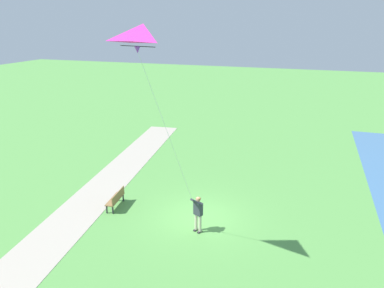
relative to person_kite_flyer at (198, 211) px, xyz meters
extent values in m
plane|color=#569947|center=(0.28, -1.15, -1.05)|extent=(120.00, 120.00, 0.00)
cube|color=#ADA393|center=(6.11, 0.85, -1.04)|extent=(5.94, 32.07, 0.02)
cube|color=#232328|center=(-0.11, 0.05, -1.02)|extent=(0.20, 0.26, 0.06)
cylinder|color=beige|center=(-0.12, 0.03, -0.60)|extent=(0.14, 0.14, 0.82)
cube|color=#232328|center=(0.11, -0.05, -1.02)|extent=(0.20, 0.26, 0.06)
cylinder|color=beige|center=(0.10, -0.07, -0.60)|extent=(0.14, 0.14, 0.82)
cube|color=#333842|center=(-0.01, -0.02, 0.11)|extent=(0.46, 0.37, 0.60)
sphere|color=tan|center=(-0.01, -0.02, 0.57)|extent=(0.22, 0.22, 0.22)
ellipsoid|color=olive|center=(-0.02, -0.03, 0.61)|extent=(0.30, 0.30, 0.13)
cylinder|color=#333842|center=(0.00, 0.22, 0.56)|extent=(0.50, 0.40, 0.43)
cylinder|color=#333842|center=(0.16, 0.14, 0.56)|extent=(0.13, 0.56, 0.43)
sphere|color=tan|center=(0.15, 0.33, 0.69)|extent=(0.10, 0.10, 0.10)
pyramid|color=#E02D9E|center=(1.15, 2.38, 7.50)|extent=(1.69, 1.08, 0.58)
cone|color=purple|center=(1.23, 2.70, 7.13)|extent=(0.25, 0.25, 0.22)
cylinder|color=black|center=(1.23, 2.70, 7.24)|extent=(1.44, 0.42, 0.02)
cylinder|color=silver|center=(0.69, 1.51, 3.89)|extent=(1.10, 2.38, 6.39)
cube|color=olive|center=(4.69, -0.82, -0.60)|extent=(0.60, 1.54, 0.05)
cube|color=olive|center=(4.50, -0.84, -0.37)|extent=(0.21, 1.50, 0.40)
cube|color=#2D2D33|center=(4.77, -0.14, -0.82)|extent=(0.07, 0.07, 0.45)
cube|color=#2D2D33|center=(4.45, -0.18, -0.82)|extent=(0.07, 0.07, 0.45)
cube|color=#2D2D33|center=(4.92, -1.47, -0.82)|extent=(0.07, 0.07, 0.45)
cube|color=#2D2D33|center=(4.60, -1.51, -0.82)|extent=(0.07, 0.07, 0.45)
camera|label=1|loc=(-4.18, 13.45, 8.02)|focal=33.51mm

